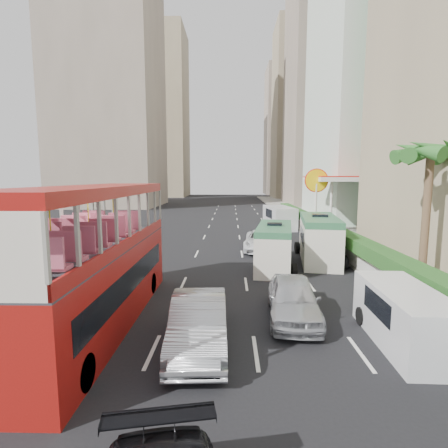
{
  "coord_description": "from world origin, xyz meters",
  "views": [
    {
      "loc": [
        -1.17,
        -12.13,
        5.34
      ],
      "look_at": [
        -1.5,
        4.0,
        3.2
      ],
      "focal_mm": 28.0,
      "sensor_mm": 36.0,
      "label": 1
    }
  ],
  "objects_px": {
    "car_silver_lane_b": "(293,318)",
    "minibus_far": "(319,239)",
    "minibus_near": "(274,247)",
    "car_silver_lane_a": "(199,347)",
    "panel_van_far": "(279,218)",
    "palm_tree": "(426,221)",
    "shell_station": "(343,204)",
    "double_decker_bus": "(96,257)",
    "panel_van_near": "(405,317)",
    "van_asset": "(261,250)"
  },
  "relations": [
    {
      "from": "car_silver_lane_b",
      "to": "minibus_far",
      "type": "bearing_deg",
      "value": 75.61
    },
    {
      "from": "car_silver_lane_b",
      "to": "minibus_near",
      "type": "xyz_separation_m",
      "value": [
        0.2,
        7.63,
        1.28
      ]
    },
    {
      "from": "car_silver_lane_a",
      "to": "minibus_near",
      "type": "xyz_separation_m",
      "value": [
        3.6,
        9.97,
        1.28
      ]
    },
    {
      "from": "panel_van_far",
      "to": "palm_tree",
      "type": "bearing_deg",
      "value": -87.09
    },
    {
      "from": "panel_van_far",
      "to": "shell_station",
      "type": "distance_m",
      "value": 6.5
    },
    {
      "from": "shell_station",
      "to": "double_decker_bus",
      "type": "bearing_deg",
      "value": -124.82
    },
    {
      "from": "panel_van_near",
      "to": "panel_van_far",
      "type": "bearing_deg",
      "value": 92.68
    },
    {
      "from": "car_silver_lane_b",
      "to": "panel_van_near",
      "type": "relative_size",
      "value": 1.02
    },
    {
      "from": "shell_station",
      "to": "van_asset",
      "type": "bearing_deg",
      "value": -132.73
    },
    {
      "from": "car_silver_lane_b",
      "to": "minibus_near",
      "type": "bearing_deg",
      "value": 93.28
    },
    {
      "from": "shell_station",
      "to": "panel_van_near",
      "type": "bearing_deg",
      "value": -102.93
    },
    {
      "from": "car_silver_lane_a",
      "to": "panel_van_far",
      "type": "relative_size",
      "value": 0.86
    },
    {
      "from": "panel_van_far",
      "to": "minibus_far",
      "type": "bearing_deg",
      "value": -95.37
    },
    {
      "from": "minibus_near",
      "to": "double_decker_bus",
      "type": "bearing_deg",
      "value": -122.39
    },
    {
      "from": "panel_van_near",
      "to": "double_decker_bus",
      "type": "bearing_deg",
      "value": 174.59
    },
    {
      "from": "panel_van_near",
      "to": "palm_tree",
      "type": "bearing_deg",
      "value": 59.13
    },
    {
      "from": "shell_station",
      "to": "minibus_far",
      "type": "bearing_deg",
      "value": -113.2
    },
    {
      "from": "car_silver_lane_a",
      "to": "van_asset",
      "type": "relative_size",
      "value": 0.95
    },
    {
      "from": "van_asset",
      "to": "panel_van_near",
      "type": "relative_size",
      "value": 1.14
    },
    {
      "from": "minibus_far",
      "to": "panel_van_near",
      "type": "distance_m",
      "value": 11.51
    },
    {
      "from": "double_decker_bus",
      "to": "panel_van_far",
      "type": "bearing_deg",
      "value": 68.12
    },
    {
      "from": "car_silver_lane_a",
      "to": "minibus_far",
      "type": "bearing_deg",
      "value": 57.73
    },
    {
      "from": "panel_van_near",
      "to": "palm_tree",
      "type": "xyz_separation_m",
      "value": [
        3.38,
        5.29,
        2.47
      ]
    },
    {
      "from": "panel_van_near",
      "to": "palm_tree",
      "type": "distance_m",
      "value": 6.75
    },
    {
      "from": "car_silver_lane_a",
      "to": "shell_station",
      "type": "relative_size",
      "value": 0.61
    },
    {
      "from": "minibus_near",
      "to": "palm_tree",
      "type": "height_order",
      "value": "palm_tree"
    },
    {
      "from": "car_silver_lane_a",
      "to": "minibus_far",
      "type": "xyz_separation_m",
      "value": [
        6.71,
        11.85,
        1.44
      ]
    },
    {
      "from": "minibus_near",
      "to": "panel_van_far",
      "type": "relative_size",
      "value": 1.0
    },
    {
      "from": "minibus_near",
      "to": "panel_van_near",
      "type": "xyz_separation_m",
      "value": [
        3.02,
        -9.62,
        -0.37
      ]
    },
    {
      "from": "double_decker_bus",
      "to": "palm_tree",
      "type": "height_order",
      "value": "palm_tree"
    },
    {
      "from": "minibus_far",
      "to": "minibus_near",
      "type": "bearing_deg",
      "value": -140.27
    },
    {
      "from": "van_asset",
      "to": "panel_van_far",
      "type": "height_order",
      "value": "panel_van_far"
    },
    {
      "from": "car_silver_lane_a",
      "to": "shell_station",
      "type": "distance_m",
      "value": 27.64
    },
    {
      "from": "double_decker_bus",
      "to": "minibus_far",
      "type": "distance_m",
      "value": 14.7
    },
    {
      "from": "double_decker_bus",
      "to": "car_silver_lane_b",
      "type": "xyz_separation_m",
      "value": [
        7.2,
        0.69,
        -2.53
      ]
    },
    {
      "from": "car_silver_lane_b",
      "to": "minibus_far",
      "type": "xyz_separation_m",
      "value": [
        3.31,
        9.52,
        1.44
      ]
    },
    {
      "from": "car_silver_lane_a",
      "to": "minibus_near",
      "type": "bearing_deg",
      "value": 67.39
    },
    {
      "from": "minibus_far",
      "to": "panel_van_far",
      "type": "relative_size",
      "value": 1.13
    },
    {
      "from": "van_asset",
      "to": "minibus_near",
      "type": "bearing_deg",
      "value": -79.98
    },
    {
      "from": "panel_van_far",
      "to": "palm_tree",
      "type": "height_order",
      "value": "palm_tree"
    },
    {
      "from": "minibus_near",
      "to": "panel_van_near",
      "type": "relative_size",
      "value": 1.27
    },
    {
      "from": "minibus_near",
      "to": "panel_van_far",
      "type": "xyz_separation_m",
      "value": [
        2.55,
        16.47,
        -0.13
      ]
    },
    {
      "from": "palm_tree",
      "to": "panel_van_far",
      "type": "bearing_deg",
      "value": 100.46
    },
    {
      "from": "palm_tree",
      "to": "minibus_far",
      "type": "bearing_deg",
      "value": 117.88
    },
    {
      "from": "minibus_near",
      "to": "shell_station",
      "type": "distance_m",
      "value": 17.07
    },
    {
      "from": "minibus_near",
      "to": "panel_van_near",
      "type": "distance_m",
      "value": 10.09
    },
    {
      "from": "minibus_near",
      "to": "van_asset",
      "type": "bearing_deg",
      "value": 103.25
    },
    {
      "from": "car_silver_lane_b",
      "to": "panel_van_far",
      "type": "bearing_deg",
      "value": 88.27
    },
    {
      "from": "double_decker_bus",
      "to": "palm_tree",
      "type": "xyz_separation_m",
      "value": [
        13.8,
        4.0,
        0.85
      ]
    },
    {
      "from": "double_decker_bus",
      "to": "panel_van_far",
      "type": "xyz_separation_m",
      "value": [
        9.96,
        24.8,
        -1.38
      ]
    }
  ]
}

